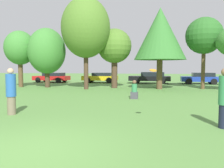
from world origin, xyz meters
name	(u,v)px	position (x,y,z in m)	size (l,w,h in m)	color
ground_plane	(29,151)	(0.00, 0.00, 0.00)	(120.00, 120.00, 0.00)	#54843D
person_thrower	(11,91)	(-2.77, 3.44, 0.90)	(0.37, 0.37, 1.80)	#726651
frisbee	(153,70)	(2.62, 2.90, 1.74)	(0.23, 0.22, 0.11)	orange
bystander_sitting	(134,91)	(1.51, 8.73, 0.46)	(0.42, 0.35, 1.09)	#3F3F47
tree_0	(20,48)	(-9.61, 14.85, 3.58)	(2.79, 2.79, 5.18)	brown
tree_1	(47,51)	(-7.00, 14.95, 3.28)	(3.38, 3.38, 5.36)	#473323
tree_2	(86,28)	(-2.97, 13.85, 5.05)	(4.01, 4.01, 7.54)	#473323
tree_3	(114,47)	(-0.86, 15.49, 3.63)	(3.01, 3.01, 5.19)	#473323
tree_4	(160,34)	(3.05, 15.11, 4.58)	(4.29, 4.29, 6.74)	brown
tree_5	(204,36)	(6.65, 15.90, 4.42)	(3.04, 3.04, 5.98)	brown
parked_car_red	(52,77)	(-9.61, 21.46, 0.63)	(4.21, 2.05, 1.16)	red
parked_car_yellow	(101,77)	(-3.66, 21.87, 0.64)	(4.14, 1.92, 1.18)	gold
parked_car_black	(150,77)	(2.17, 21.71, 0.70)	(4.62, 2.01, 1.29)	black
parked_car_blue	(201,78)	(7.61, 21.86, 0.65)	(4.07, 1.97, 1.24)	#1E389E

